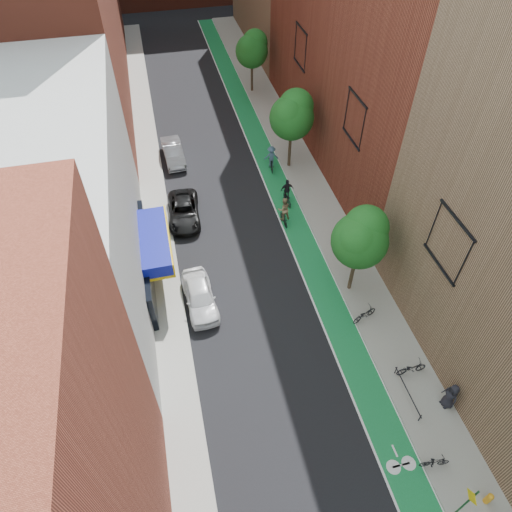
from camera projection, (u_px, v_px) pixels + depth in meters
ground at (316, 464)px, 22.09m from camera, size 160.00×160.00×0.00m
bike_lane at (265, 156)px, 40.22m from camera, size 2.00×68.00×0.01m
sidewalk_left at (150, 171)px, 38.57m from camera, size 2.00×68.00×0.15m
sidewalk_right at (292, 152)px, 40.57m from camera, size 3.00×68.00×0.15m
building_left_near_red at (8, 489)px, 13.88m from camera, size 8.00×10.00×16.00m
building_left_white at (58, 219)px, 25.42m from camera, size 8.00×20.00×12.00m
building_right_mid_red at (372, 15)px, 33.55m from camera, size 8.00×28.00×22.00m
tree_near at (361, 237)px, 26.37m from camera, size 3.40×3.36×6.42m
tree_mid at (292, 114)px, 35.62m from camera, size 3.55×3.53×6.74m
tree_far at (252, 48)px, 45.32m from camera, size 3.30×3.25×6.21m
sign_pole at (467, 502)px, 19.27m from camera, size 0.13×0.71×3.00m
parked_car_white at (200, 296)px, 28.31m from camera, size 2.05×4.58×1.53m
parked_car_black at (184, 211)px, 34.03m from camera, size 2.63×5.05×1.36m
parked_car_silver at (173, 152)px, 39.28m from camera, size 1.81×4.61×1.49m
cyclist_lane_near at (284, 212)px, 33.44m from camera, size 0.96×1.52×2.24m
cyclist_lane_mid at (287, 194)px, 35.23m from camera, size 1.05×1.77×2.11m
cyclist_lane_far at (271, 159)px, 38.14m from camera, size 1.26×1.68×2.18m
parked_bike_near at (412, 368)px, 25.02m from camera, size 1.75×0.62×0.92m
parked_bike_mid at (435, 462)px, 21.59m from camera, size 1.52×0.63×0.89m
parked_bike_far at (365, 314)px, 27.55m from camera, size 1.84×1.15×0.91m
pedestrian at (451, 396)px, 23.40m from camera, size 0.68×0.96×1.84m
fire_hydrant at (489, 498)px, 20.51m from camera, size 0.29×0.29×0.82m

